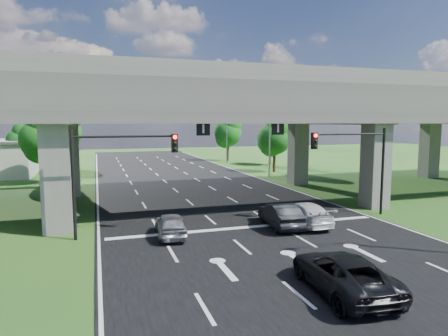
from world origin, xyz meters
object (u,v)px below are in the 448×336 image
signal_right (357,155)px  streetlight_beyond (224,126)px  car_dark (280,215)px  signal_left (115,162)px  car_white (303,214)px  car_silver (171,225)px  streetlight_far (267,127)px  car_trailing (343,273)px

signal_right → streetlight_beyond: (2.27, 36.06, 1.66)m
streetlight_beyond → car_dark: streetlight_beyond is taller
signal_left → streetlight_beyond: (17.92, 36.06, 1.66)m
signal_left → car_white: size_ratio=1.25×
car_silver → streetlight_far: bearing=-121.5°
streetlight_beyond → car_white: bearing=-100.3°
streetlight_beyond → car_dark: bearing=-102.6°
streetlight_beyond → car_trailing: streetlight_beyond is taller
signal_left → car_trailing: 13.26m
streetlight_beyond → car_white: 37.95m
streetlight_far → car_white: streetlight_far is taller
streetlight_far → car_dark: 23.15m
car_dark → streetlight_far: bearing=-105.9°
streetlight_far → car_trailing: (-10.19, -30.27, -5.09)m
signal_right → car_white: (-4.44, -0.94, -3.46)m
signal_right → streetlight_far: (2.27, 20.06, 1.66)m
car_silver → car_white: car_white is taller
car_dark → signal_right: bearing=-165.4°
car_silver → car_trailing: size_ratio=0.75×
car_dark → car_trailing: size_ratio=0.85×
streetlight_beyond → streetlight_far: bearing=-90.0°
signal_right → car_trailing: (-7.92, -10.21, -3.43)m
signal_left → signal_right: bearing=0.0°
signal_right → signal_left: bearing=180.0°
signal_left → car_dark: 10.26m
car_white → car_silver: bearing=-0.7°
signal_right → car_silver: bearing=-175.8°
signal_left → streetlight_far: 26.95m
streetlight_beyond → car_silver: bearing=-112.1°
signal_left → car_trailing: (7.73, -10.21, -3.43)m
car_silver → car_white: (8.33, 0.00, 0.03)m
streetlight_beyond → signal_right: bearing=-93.6°
car_silver → car_trailing: bearing=121.7°
signal_right → car_silver: (-12.77, -0.94, -3.49)m
car_dark → car_silver: bearing=5.7°
signal_right → car_dark: (-6.02, -0.94, -3.43)m
signal_left → car_dark: bearing=-5.6°
signal_left → streetlight_beyond: bearing=63.6°
streetlight_beyond → car_dark: size_ratio=2.26×
streetlight_beyond → car_silver: streetlight_beyond is taller
car_white → signal_right: bearing=-168.7°
signal_right → signal_left: 15.65m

